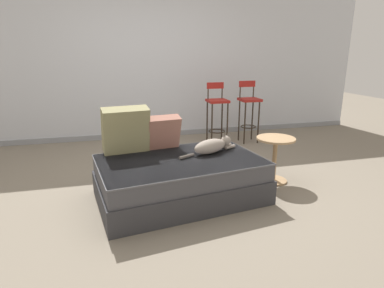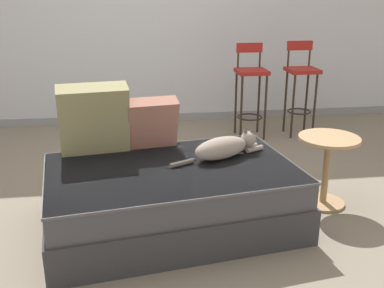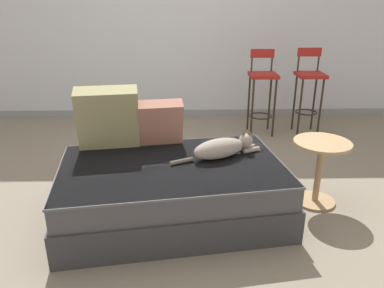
{
  "view_description": "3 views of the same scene",
  "coord_description": "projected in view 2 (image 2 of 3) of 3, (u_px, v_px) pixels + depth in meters",
  "views": [
    {
      "loc": [
        -0.65,
        -3.41,
        1.47
      ],
      "look_at": [
        0.15,
        -0.3,
        0.55
      ],
      "focal_mm": 30.0,
      "sensor_mm": 36.0,
      "label": 1
    },
    {
      "loc": [
        -0.24,
        -3.13,
        1.54
      ],
      "look_at": [
        0.15,
        -0.3,
        0.55
      ],
      "focal_mm": 42.0,
      "sensor_mm": 36.0,
      "label": 2
    },
    {
      "loc": [
        0.09,
        -2.89,
        1.57
      ],
      "look_at": [
        0.15,
        -0.3,
        0.55
      ],
      "focal_mm": 35.0,
      "sensor_mm": 36.0,
      "label": 3
    }
  ],
  "objects": [
    {
      "name": "side_table",
      "position": [
        327.0,
        161.0,
        3.29
      ],
      "size": [
        0.44,
        0.44,
        0.53
      ],
      "color": "tan",
      "rests_on": "ground"
    },
    {
      "name": "throw_pillow_corner",
      "position": [
        94.0,
        119.0,
        3.13
      ],
      "size": [
        0.51,
        0.34,
        0.5
      ],
      "color": "#847F56",
      "rests_on": "couch"
    },
    {
      "name": "wall_back_panel",
      "position": [
        149.0,
        11.0,
        5.15
      ],
      "size": [
        8.0,
        0.1,
        2.6
      ],
      "primitive_type": "cube",
      "color": "silver",
      "rests_on": "ground"
    },
    {
      "name": "cat",
      "position": [
        225.0,
        147.0,
        3.1
      ],
      "size": [
        0.71,
        0.36,
        0.19
      ],
      "color": "gray",
      "rests_on": "couch"
    },
    {
      "name": "ground_plane",
      "position": [
        168.0,
        199.0,
        3.47
      ],
      "size": [
        16.0,
        16.0,
        0.0
      ],
      "primitive_type": "plane",
      "color": "slate",
      "rests_on": "ground"
    },
    {
      "name": "throw_pillow_middle",
      "position": [
        152.0,
        123.0,
        3.25
      ],
      "size": [
        0.39,
        0.28,
        0.38
      ],
      "color": "#936051",
      "rests_on": "couch"
    },
    {
      "name": "wall_baseboard_trim",
      "position": [
        153.0,
        118.0,
        5.51
      ],
      "size": [
        8.0,
        0.02,
        0.09
      ],
      "primitive_type": "cube",
      "color": "gray",
      "rests_on": "ground"
    },
    {
      "name": "bar_stool_near_window",
      "position": [
        251.0,
        83.0,
        4.79
      ],
      "size": [
        0.32,
        0.32,
        1.0
      ],
      "color": "#2D2319",
      "rests_on": "ground"
    },
    {
      "name": "bar_stool_by_doorway",
      "position": [
        301.0,
        81.0,
        4.85
      ],
      "size": [
        0.32,
        0.32,
        1.01
      ],
      "color": "#2D2319",
      "rests_on": "ground"
    },
    {
      "name": "couch",
      "position": [
        172.0,
        196.0,
        3.02
      ],
      "size": [
        1.78,
        1.26,
        0.43
      ],
      "color": "#353539",
      "rests_on": "ground"
    }
  ]
}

